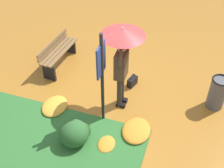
% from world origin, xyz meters
% --- Properties ---
extents(ground_plane, '(18.00, 18.00, 0.00)m').
position_xyz_m(ground_plane, '(0.00, 0.00, 0.00)').
color(ground_plane, '#9E6623').
extents(person_with_umbrella, '(0.96, 0.96, 2.04)m').
position_xyz_m(person_with_umbrella, '(0.19, -0.15, 1.55)').
color(person_with_umbrella, '#2D2823').
rests_on(person_with_umbrella, ground_plane).
extents(info_sign_post, '(0.44, 0.07, 2.30)m').
position_xyz_m(info_sign_post, '(-0.50, 0.06, 1.44)').
color(info_sign_post, black).
rests_on(info_sign_post, ground_plane).
extents(handbag, '(0.33, 0.22, 0.37)m').
position_xyz_m(handbag, '(0.83, -0.26, 0.13)').
color(handbag, black).
rests_on(handbag, ground_plane).
extents(park_bench, '(1.40, 0.49, 0.75)m').
position_xyz_m(park_bench, '(1.01, 1.88, 0.40)').
color(park_bench, black).
rests_on(park_bench, ground_plane).
extents(trash_bin, '(0.42, 0.42, 0.83)m').
position_xyz_m(trash_bin, '(0.74, -2.31, 0.42)').
color(trash_bin, '#4C4C51').
rests_on(trash_bin, ground_plane).
extents(shrub_cluster, '(0.69, 0.62, 0.56)m').
position_xyz_m(shrub_cluster, '(-1.27, 0.39, 0.26)').
color(shrub_cluster, '#285628').
rests_on(shrub_cluster, ground_plane).
extents(leaf_pile_near_person, '(0.46, 0.37, 0.10)m').
position_xyz_m(leaf_pile_near_person, '(-1.19, -0.26, 0.05)').
color(leaf_pile_near_person, '#C68428').
rests_on(leaf_pile_near_person, ground_plane).
extents(leaf_pile_by_bench, '(0.77, 0.61, 0.17)m').
position_xyz_m(leaf_pile_by_bench, '(-0.66, -0.77, 0.08)').
color(leaf_pile_by_bench, '#C68428').
rests_on(leaf_pile_by_bench, ground_plane).
extents(leaf_pile_far_path, '(0.72, 0.58, 0.16)m').
position_xyz_m(leaf_pile_far_path, '(-0.55, 1.26, 0.08)').
color(leaf_pile_far_path, gold).
rests_on(leaf_pile_far_path, ground_plane).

